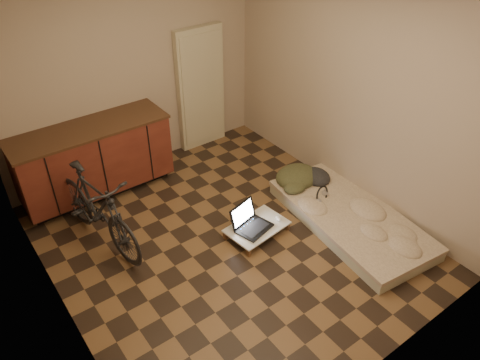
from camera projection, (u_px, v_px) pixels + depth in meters
room_shell at (224, 138)px, 4.42m from camera, size 3.50×4.00×2.60m
cabinets at (94, 160)px, 5.65m from camera, size 1.84×0.62×0.91m
appliance_panel at (201, 89)px, 6.41m from camera, size 0.70×0.10×1.70m
bicycle at (97, 205)px, 4.87m from camera, size 0.69×1.59×1.00m
futon at (350, 218)px, 5.35m from camera, size 1.15×2.05×0.17m
clothing_pile at (302, 172)px, 5.75m from camera, size 0.64×0.55×0.23m
headphones at (322, 194)px, 5.45m from camera, size 0.27×0.25×0.16m
lap_desk at (257, 227)px, 5.20m from camera, size 0.72×0.51×0.11m
laptop at (250, 223)px, 5.15m from camera, size 0.45×0.42×0.26m
mouse at (279, 218)px, 5.27m from camera, size 0.08×0.11×0.03m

